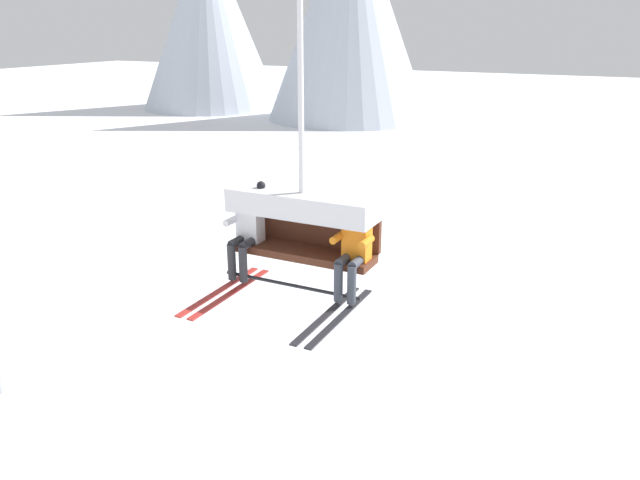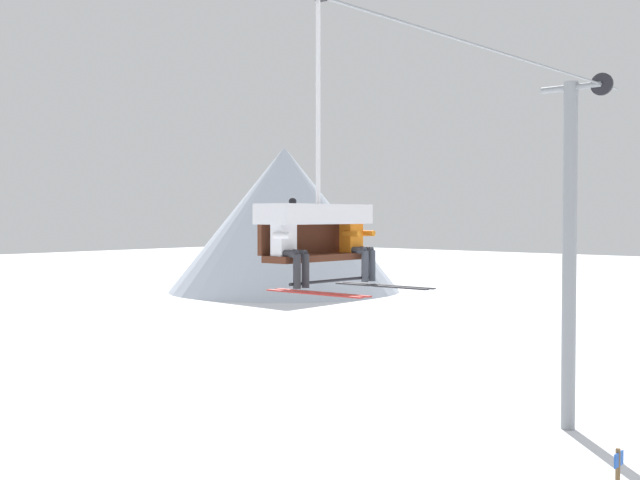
# 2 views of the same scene
# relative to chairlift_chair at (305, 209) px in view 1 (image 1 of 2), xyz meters

# --- Properties ---
(mountain_peak_west) EXTENTS (12.95, 12.95, 16.30)m
(mountain_peak_west) POSITION_rel_chairlift_chair_xyz_m (-33.00, 43.61, 2.70)
(mountain_peak_west) COLOR silver
(mountain_peak_west) RESTS_ON ground_plane
(mountain_peak_central) EXTENTS (13.66, 13.66, 17.56)m
(mountain_peak_central) POSITION_rel_chairlift_chair_xyz_m (-18.18, 42.54, 3.33)
(mountain_peak_central) COLOR silver
(mountain_peak_central) RESTS_ON ground_plane
(chairlift_chair) EXTENTS (1.95, 0.74, 4.31)m
(chairlift_chair) POSITION_rel_chairlift_chair_xyz_m (0.00, 0.00, 0.00)
(chairlift_chair) COLOR #512819
(skier_white) EXTENTS (0.48, 1.70, 1.34)m
(skier_white) POSITION_rel_chairlift_chair_xyz_m (-0.76, -0.21, -0.33)
(skier_white) COLOR silver
(skier_orange) EXTENTS (0.46, 1.70, 1.23)m
(skier_orange) POSITION_rel_chairlift_chair_xyz_m (0.77, -0.22, -0.35)
(skier_orange) COLOR orange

